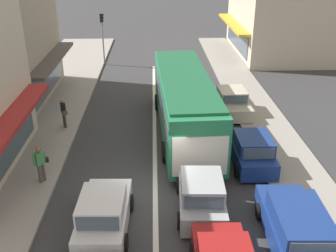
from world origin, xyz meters
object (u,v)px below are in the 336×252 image
Objects in this scene: parked_sedan_kerb_third at (231,102)px; pedestrian_with_handbag_near at (40,162)px; parked_wagon_kerb_front at (296,228)px; traffic_light_downstreet at (102,30)px; pedestrian_browsing_midblock at (64,111)px; hatchback_adjacent_lane_lead at (104,213)px; city_bus at (184,100)px; parked_hatchback_kerb_second at (251,151)px; hatchback_behind_bus_mid at (201,195)px.

parked_sedan_kerb_third is 2.61× the size of pedestrian_with_handbag_near.
parked_wagon_kerb_front is 1.09× the size of traffic_light_downstreet.
traffic_light_downstreet is 2.58× the size of pedestrian_browsing_midblock.
parked_sedan_kerb_third is 9.76m from pedestrian_browsing_midblock.
hatchback_adjacent_lane_lead is at bearing 170.64° from parked_wagon_kerb_front.
hatchback_adjacent_lane_lead is 0.89× the size of traffic_light_downstreet.
pedestrian_with_handbag_near reaches higher than parked_sedan_kerb_third.
traffic_light_downstreet is 18.14m from pedestrian_with_handbag_near.
city_bus reaches higher than parked_sedan_kerb_third.
pedestrian_browsing_midblock is at bearing -167.41° from parked_sedan_kerb_third.
parked_hatchback_kerb_second is at bearing -23.80° from pedestrian_browsing_midblock.
hatchback_behind_bus_mid is at bearing -73.72° from traffic_light_downstreet.
pedestrian_browsing_midblock is (-9.52, -2.13, 0.40)m from parked_sedan_kerb_third.
traffic_light_downstreet reaches higher than hatchback_behind_bus_mid.
city_bus is at bearing -66.70° from traffic_light_downstreet.
parked_wagon_kerb_front is (2.93, -2.08, 0.04)m from hatchback_behind_bus_mid.
traffic_light_downstreet reaches higher than pedestrian_browsing_midblock.
parked_sedan_kerb_third is (6.43, 10.59, -0.05)m from hatchback_adjacent_lane_lead.
city_bus is 7.97m from pedestrian_with_handbag_near.
city_bus is 2.61× the size of traffic_light_downstreet.
hatchback_behind_bus_mid is 2.31× the size of pedestrian_with_handbag_near.
hatchback_adjacent_lane_lead is 9.01m from pedestrian_browsing_midblock.
hatchback_adjacent_lane_lead is at bearing -46.02° from pedestrian_with_handbag_near.
city_bus is at bearing 91.28° from hatchback_behind_bus_mid.
parked_hatchback_kerb_second is at bearing 51.33° from hatchback_behind_bus_mid.
parked_wagon_kerb_front is 10.27m from pedestrian_with_handbag_near.
traffic_light_downstreet is (-8.76, 10.50, 2.19)m from parked_sedan_kerb_third.
city_bus is 6.72× the size of pedestrian_with_handbag_near.
parked_sedan_kerb_third is 12.04m from pedestrian_with_handbag_near.
pedestrian_browsing_midblock is (-9.30, 4.10, 0.36)m from parked_hatchback_kerb_second.
city_bus is at bearing 129.21° from parked_hatchback_kerb_second.
hatchback_behind_bus_mid is at bearing -128.67° from parked_hatchback_kerb_second.
hatchback_behind_bus_mid and hatchback_adjacent_lane_lead have the same top height.
city_bus is at bearing -5.61° from pedestrian_browsing_midblock.
parked_hatchback_kerb_second is at bearing 8.16° from pedestrian_with_handbag_near.
pedestrian_browsing_midblock is at bearing 156.20° from parked_hatchback_kerb_second.
pedestrian_browsing_midblock is at bearing 135.08° from parked_wagon_kerb_front.
pedestrian_with_handbag_near is (-9.37, -7.54, 0.40)m from parked_sedan_kerb_third.
parked_hatchback_kerb_second is 6.23m from parked_sedan_kerb_third.
hatchback_adjacent_lane_lead is 7.59m from parked_hatchback_kerb_second.
hatchback_adjacent_lane_lead is at bearing -163.97° from hatchback_behind_bus_mid.
hatchback_adjacent_lane_lead is (-3.38, -7.83, -1.17)m from city_bus.
pedestrian_with_handbag_near reaches higher than parked_wagon_kerb_front.
pedestrian_with_handbag_near is at bearing -91.95° from traffic_light_downstreet.
parked_sedan_kerb_third is at bearing 73.17° from hatchback_behind_bus_mid.
parked_wagon_kerb_front reaches higher than parked_sedan_kerb_third.
parked_sedan_kerb_third is at bearing 12.59° from pedestrian_browsing_midblock.
pedestrian_with_handbag_near is (-9.40, 4.11, 0.32)m from parked_wagon_kerb_front.
pedestrian_browsing_midblock is at bearing 91.57° from pedestrian_with_handbag_near.
pedestrian_browsing_midblock reaches higher than hatchback_adjacent_lane_lead.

